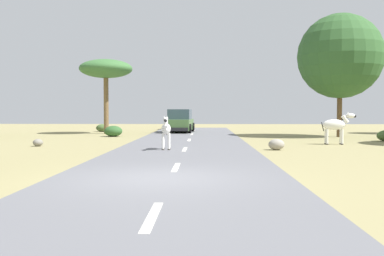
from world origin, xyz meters
name	(u,v)px	position (x,y,z in m)	size (l,w,h in m)	color
ground_plane	(159,180)	(0.00, 0.00, 0.00)	(90.00, 90.00, 0.00)	#8E8456
road	(171,179)	(0.31, 0.00, 0.03)	(6.00, 64.00, 0.05)	slate
lane_markings	(168,184)	(0.31, -1.00, 0.05)	(0.16, 56.00, 0.01)	silver
zebra_0	(166,129)	(-0.48, 7.89, 0.90)	(0.45, 1.52, 1.43)	silver
zebra_2	(336,125)	(7.72, 11.55, 0.97)	(1.73, 0.49, 1.63)	silver
car_0	(180,122)	(-0.71, 23.01, 0.85)	(2.22, 4.44, 1.74)	#476B38
car_1	(181,120)	(-0.87, 28.50, 0.85)	(2.08, 4.37, 1.74)	white
tree_1	(340,56)	(9.81, 17.95, 5.15)	(5.39, 5.39, 7.86)	brown
tree_4	(106,70)	(-6.00, 21.52, 4.67)	(3.84, 3.84, 5.41)	brown
bush_0	(102,128)	(-6.99, 24.62, 0.30)	(1.01, 0.91, 0.61)	#425B2D
bush_1	(113,131)	(-4.77, 17.99, 0.35)	(1.18, 1.06, 0.71)	#2D5628
rock_0	(276,144)	(4.24, 8.33, 0.24)	(0.68, 0.55, 0.48)	gray
rock_1	(38,143)	(-6.76, 10.06, 0.18)	(0.46, 0.47, 0.35)	gray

